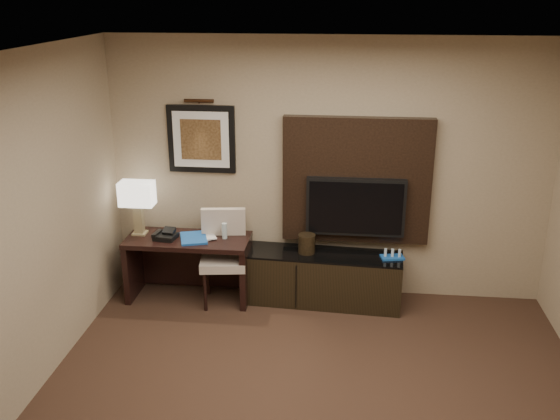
# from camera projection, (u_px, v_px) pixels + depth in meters

# --- Properties ---
(ceiling) EXTENTS (4.50, 5.00, 0.01)m
(ceiling) POSITION_uv_depth(u_px,v_px,m) (317.00, 64.00, 3.60)
(ceiling) COLOR silver
(ceiling) RESTS_ON wall_back
(wall_back) EXTENTS (4.50, 0.01, 2.70)m
(wall_back) POSITION_uv_depth(u_px,v_px,m) (327.00, 170.00, 6.39)
(wall_back) COLOR #9B8769
(wall_back) RESTS_ON floor
(desk) EXTENTS (1.27, 0.55, 0.68)m
(desk) POSITION_uv_depth(u_px,v_px,m) (189.00, 268.00, 6.54)
(desk) COLOR black
(desk) RESTS_ON floor
(credenza) EXTENTS (1.62, 0.54, 0.55)m
(credenza) POSITION_uv_depth(u_px,v_px,m) (323.00, 278.00, 6.47)
(credenza) COLOR black
(credenza) RESTS_ON floor
(tv_wall_panel) EXTENTS (1.50, 0.12, 1.30)m
(tv_wall_panel) POSITION_uv_depth(u_px,v_px,m) (357.00, 181.00, 6.33)
(tv_wall_panel) COLOR black
(tv_wall_panel) RESTS_ON wall_back
(tv) EXTENTS (1.00, 0.08, 0.60)m
(tv) POSITION_uv_depth(u_px,v_px,m) (356.00, 207.00, 6.32)
(tv) COLOR black
(tv) RESTS_ON tv_wall_panel
(artwork) EXTENTS (0.70, 0.04, 0.70)m
(artwork) POSITION_uv_depth(u_px,v_px,m) (201.00, 139.00, 6.40)
(artwork) COLOR black
(artwork) RESTS_ON wall_back
(picture_light) EXTENTS (0.04, 0.04, 0.30)m
(picture_light) POSITION_uv_depth(u_px,v_px,m) (199.00, 101.00, 6.23)
(picture_light) COLOR #3B2213
(picture_light) RESTS_ON wall_back
(desk_chair) EXTENTS (0.53, 0.59, 0.96)m
(desk_chair) POSITION_uv_depth(u_px,v_px,m) (223.00, 260.00, 6.40)
(desk_chair) COLOR beige
(desk_chair) RESTS_ON floor
(table_lamp) EXTENTS (0.35, 0.27, 0.51)m
(table_lamp) POSITION_uv_depth(u_px,v_px,m) (138.00, 211.00, 6.45)
(table_lamp) COLOR #92835B
(table_lamp) RESTS_ON desk
(desk_phone) EXTENTS (0.24, 0.22, 0.11)m
(desk_phone) POSITION_uv_depth(u_px,v_px,m) (166.00, 234.00, 6.39)
(desk_phone) COLOR black
(desk_phone) RESTS_ON desk
(blue_folder) EXTENTS (0.35, 0.41, 0.02)m
(blue_folder) POSITION_uv_depth(u_px,v_px,m) (194.00, 238.00, 6.40)
(blue_folder) COLOR #1A53A9
(blue_folder) RESTS_ON desk
(book) EXTENTS (0.16, 0.09, 0.22)m
(book) POSITION_uv_depth(u_px,v_px,m) (199.00, 228.00, 6.38)
(book) COLOR #BAAB92
(book) RESTS_ON desk
(water_bottle) EXTENTS (0.06, 0.06, 0.16)m
(water_bottle) POSITION_uv_depth(u_px,v_px,m) (224.00, 231.00, 6.39)
(water_bottle) COLOR silver
(water_bottle) RESTS_ON desk
(ice_bucket) EXTENTS (0.22, 0.22, 0.20)m
(ice_bucket) POSITION_uv_depth(u_px,v_px,m) (307.00, 244.00, 6.37)
(ice_bucket) COLOR black
(ice_bucket) RESTS_ON credenza
(minibar_tray) EXTENTS (0.25, 0.18, 0.08)m
(minibar_tray) POSITION_uv_depth(u_px,v_px,m) (392.00, 254.00, 6.26)
(minibar_tray) COLOR #1951A3
(minibar_tray) RESTS_ON credenza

